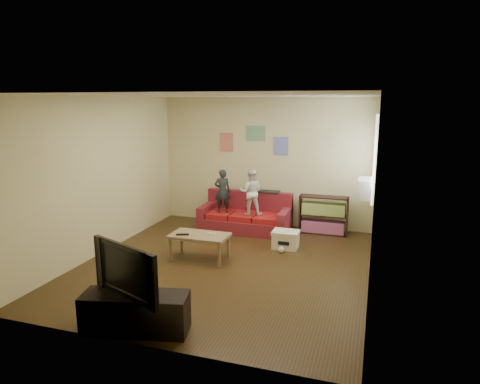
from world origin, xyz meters
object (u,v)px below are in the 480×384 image
(child_b, at_px, (251,192))
(bookshelf, at_px, (323,217))
(coffee_table, at_px, (199,238))
(sofa, at_px, (246,217))
(tv_stand, at_px, (135,313))
(television, at_px, (133,269))
(file_box, at_px, (286,239))
(child_a, at_px, (222,191))

(child_b, relative_size, bookshelf, 0.97)
(coffee_table, relative_size, bookshelf, 1.01)
(sofa, height_order, bookshelf, sofa)
(sofa, xyz_separation_m, child_b, (0.15, -0.16, 0.58))
(tv_stand, bearing_deg, child_b, 74.19)
(sofa, relative_size, television, 1.68)
(sofa, relative_size, tv_stand, 1.49)
(child_b, xyz_separation_m, file_box, (0.86, -0.68, -0.68))
(child_b, distance_m, television, 4.03)
(child_a, distance_m, coffee_table, 1.74)
(child_b, xyz_separation_m, television, (-0.20, -4.02, -0.08))
(file_box, bearing_deg, tv_stand, -107.60)
(television, bearing_deg, coffee_table, 117.02)
(child_b, relative_size, tv_stand, 0.76)
(file_box, xyz_separation_m, tv_stand, (-1.06, -3.34, 0.06))
(tv_stand, bearing_deg, coffee_table, 81.97)
(child_b, height_order, television, child_b)
(child_a, bearing_deg, child_b, 161.52)
(file_box, relative_size, television, 0.43)
(coffee_table, bearing_deg, file_box, 38.04)
(child_b, bearing_deg, coffee_table, 61.54)
(child_b, xyz_separation_m, tv_stand, (-0.20, -4.02, -0.62))
(television, bearing_deg, sofa, 111.38)
(file_box, bearing_deg, sofa, 140.06)
(child_a, relative_size, child_b, 0.96)
(bookshelf, xyz_separation_m, file_box, (-0.53, -1.10, -0.18))
(bookshelf, height_order, television, television)
(file_box, distance_m, tv_stand, 3.50)
(sofa, relative_size, child_a, 2.04)
(television, bearing_deg, child_a, 117.77)
(bookshelf, bearing_deg, child_a, -168.16)
(television, bearing_deg, file_box, 94.47)
(file_box, relative_size, tv_stand, 0.39)
(bookshelf, distance_m, tv_stand, 4.72)
(child_a, distance_m, tv_stand, 4.09)
(sofa, bearing_deg, coffee_table, -97.89)
(coffee_table, xyz_separation_m, television, (0.20, -2.35, 0.39))
(sofa, height_order, television, television)
(coffee_table, distance_m, file_box, 1.62)
(coffee_table, bearing_deg, bookshelf, 49.32)
(file_box, bearing_deg, television, -107.60)
(sofa, distance_m, television, 4.21)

